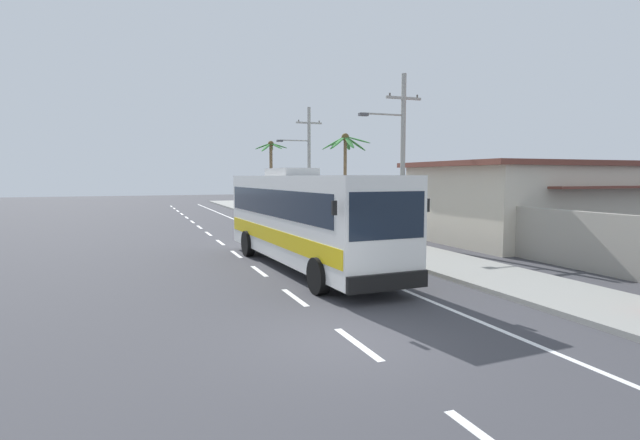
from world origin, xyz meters
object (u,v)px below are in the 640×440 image
object	(u,v)px
palm_second	(271,162)
roadside_building	(565,201)
palm_nearest	(345,153)
motorcycle_beside_bus	(298,226)
utility_pole_mid	(401,153)
utility_pole_far	(308,160)
coach_bus_foreground	(305,216)

from	to	relation	value
palm_second	roadside_building	xyz separation A→B (m)	(8.52, -26.91, -2.68)
palm_nearest	roadside_building	bearing A→B (deg)	-64.45
motorcycle_beside_bus	palm_nearest	xyz separation A→B (m)	(6.52, 8.41, 4.30)
utility_pole_mid	utility_pole_far	xyz separation A→B (m)	(0.13, 13.87, 0.09)
coach_bus_foreground	motorcycle_beside_bus	world-z (taller)	coach_bus_foreground
coach_bus_foreground	palm_second	world-z (taller)	palm_second
utility_pole_mid	coach_bus_foreground	bearing A→B (deg)	-145.52
utility_pole_far	palm_nearest	bearing A→B (deg)	-38.31
palm_nearest	roadside_building	xyz separation A→B (m)	(6.54, -13.68, -2.96)
motorcycle_beside_bus	utility_pole_mid	distance (m)	6.64
utility_pole_far	palm_second	bearing A→B (deg)	88.48
motorcycle_beside_bus	palm_second	bearing A→B (deg)	78.16
coach_bus_foreground	motorcycle_beside_bus	xyz separation A→B (m)	(2.45, 8.15, -1.20)
coach_bus_foreground	utility_pole_mid	bearing A→B (deg)	34.48
motorcycle_beside_bus	palm_nearest	bearing A→B (deg)	52.24
utility_pole_mid	palm_second	size ratio (longest dim) A/B	1.22
utility_pole_far	roadside_building	size ratio (longest dim) A/B	0.54
utility_pole_mid	palm_second	world-z (taller)	utility_pole_mid
motorcycle_beside_bus	roadside_building	size ratio (longest dim) A/B	0.13
utility_pole_mid	utility_pole_far	size ratio (longest dim) A/B	0.97
roadside_building	utility_pole_mid	bearing A→B (deg)	169.74
coach_bus_foreground	roadside_building	bearing A→B (deg)	10.52
coach_bus_foreground	roadside_building	size ratio (longest dim) A/B	0.73
utility_pole_far	palm_second	xyz separation A→B (m)	(0.30, 11.42, 0.20)
coach_bus_foreground	palm_second	bearing A→B (deg)	76.80
motorcycle_beside_bus	utility_pole_mid	xyz separation A→B (m)	(4.10, -3.65, 3.73)
utility_pole_far	coach_bus_foreground	bearing A→B (deg)	-110.00
coach_bus_foreground	utility_pole_far	size ratio (longest dim) A/B	1.35
coach_bus_foreground	utility_pole_mid	xyz separation A→B (m)	(6.55, 4.50, 2.52)
palm_second	utility_pole_far	bearing A→B (deg)	-91.52
roadside_building	coach_bus_foreground	bearing A→B (deg)	-169.48
utility_pole_far	utility_pole_mid	bearing A→B (deg)	-90.54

